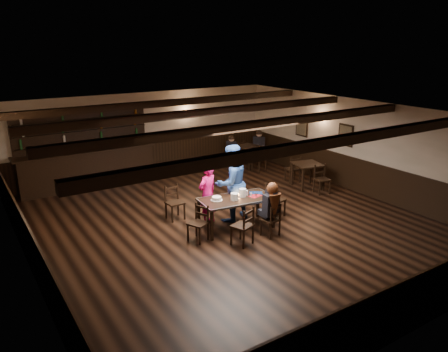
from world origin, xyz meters
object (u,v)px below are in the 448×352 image
man_blue (231,183)px  bar_counter (87,163)px  chair_near_left (245,223)px  woman_pink (207,194)px  cake (217,199)px  chair_near_right (273,218)px  dining_table (236,201)px

man_blue → bar_counter: bearing=-71.7°
chair_near_left → man_blue: bearing=68.7°
woman_pink → cake: size_ratio=5.53×
chair_near_right → man_blue: bearing=100.7°
chair_near_right → woman_pink: 1.73m
man_blue → chair_near_left: bearing=60.8°
dining_table → woman_pink: size_ratio=1.22×
dining_table → man_blue: (0.17, 0.49, 0.27)m
chair_near_right → woman_pink: bearing=119.4°
dining_table → woman_pink: bearing=122.9°
woman_pink → man_blue: (0.58, -0.15, 0.21)m
bar_counter → cake: bearing=-71.9°
dining_table → man_blue: bearing=70.9°
dining_table → woman_pink: (-0.41, 0.64, 0.07)m
chair_near_right → bar_counter: size_ratio=0.19×
chair_near_left → cake: chair_near_left is taller
chair_near_left → bar_counter: size_ratio=0.21×
chair_near_left → chair_near_right: chair_near_left is taller
man_blue → chair_near_right: bearing=92.8°
man_blue → bar_counter: bar_counter is taller
chair_near_left → chair_near_right: 0.78m
dining_table → bar_counter: bearing=112.3°
dining_table → cake: size_ratio=6.72×
chair_near_right → man_blue: man_blue is taller
chair_near_right → cake: (-0.89, 0.98, 0.33)m
dining_table → woman_pink: woman_pink is taller
chair_near_left → man_blue: 1.53m
cake → chair_near_left: bearing=-84.1°
dining_table → chair_near_right: 0.97m
dining_table → cake: cake is taller
bar_counter → woman_pink: bearing=-69.4°
chair_near_left → man_blue: size_ratio=0.46×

